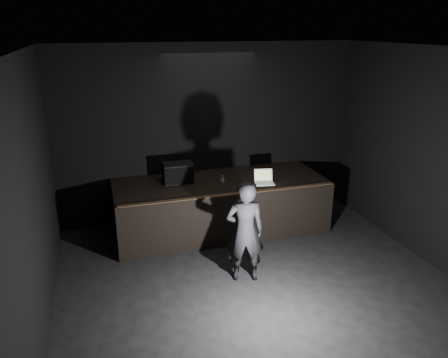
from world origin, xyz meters
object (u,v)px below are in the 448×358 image
stage_monitor (178,173)px  laptop (264,180)px  stage_riser (220,205)px  person (245,232)px  beer_can (222,180)px

stage_monitor → laptop: 1.62m
stage_riser → person: size_ratio=2.45×
stage_monitor → person: 2.13m
beer_can → person: bearing=-94.7°
beer_can → person: size_ratio=0.10×
stage_riser → laptop: laptop is taller
laptop → beer_can: laptop is taller
stage_riser → stage_monitor: (-0.77, 0.19, 0.68)m
stage_riser → beer_can: size_ratio=25.55×
beer_can → person: person is taller
stage_monitor → beer_can: stage_monitor is taller
stage_riser → beer_can: bearing=-90.8°
stage_monitor → beer_can: (0.77, -0.33, -0.10)m
stage_riser → beer_can: beer_can is taller
person → beer_can: bearing=-81.8°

